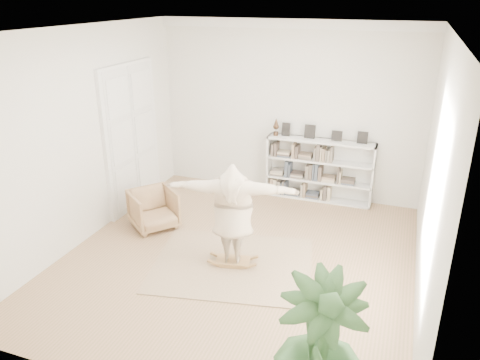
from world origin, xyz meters
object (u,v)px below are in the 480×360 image
(person, at_px, (233,211))
(houseplant, at_px, (319,349))
(rocker_board, at_px, (233,261))
(armchair, at_px, (154,209))
(bookshelf, at_px, (319,171))

(person, height_order, houseplant, person)
(rocker_board, bearing_deg, armchair, 146.97)
(armchair, relative_size, houseplant, 0.50)
(bookshelf, relative_size, houseplant, 1.38)
(rocker_board, relative_size, houseplant, 0.37)
(bookshelf, relative_size, rocker_board, 3.72)
(person, bearing_deg, bookshelf, -115.16)
(person, distance_m, houseplant, 2.95)
(rocker_board, height_order, person, person)
(rocker_board, bearing_deg, bookshelf, 64.84)
(bookshelf, bearing_deg, armchair, -138.39)
(houseplant, bearing_deg, person, 127.75)
(bookshelf, relative_size, person, 1.09)
(bookshelf, bearing_deg, rocker_board, -103.89)
(bookshelf, bearing_deg, houseplant, -78.90)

